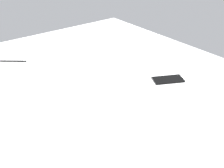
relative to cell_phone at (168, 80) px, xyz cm
name	(u,v)px	position (x,y,z in cm)	size (l,w,h in cm)	color
bed_mattress	(113,111)	(5.93, 27.36, -9.40)	(180.00, 140.00, 18.00)	white
cell_phone	(168,80)	(0.00, 0.00, 0.00)	(6.80, 14.00, 0.80)	black
charger_cable	(10,61)	(64.74, 50.67, -0.10)	(17.00, 0.60, 0.60)	black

